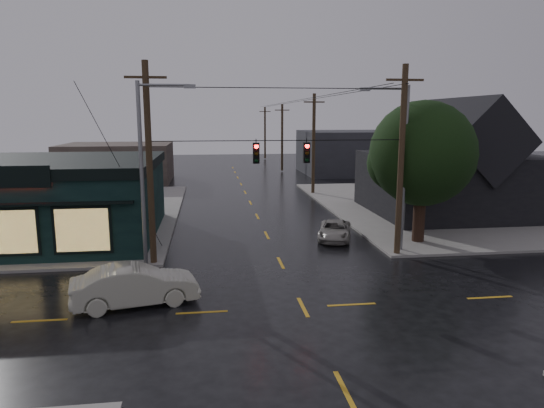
{
  "coord_description": "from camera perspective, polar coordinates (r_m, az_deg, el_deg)",
  "views": [
    {
      "loc": [
        -3.63,
        -17.96,
        7.5
      ],
      "look_at": [
        -0.47,
        5.91,
        3.14
      ],
      "focal_mm": 32.0,
      "sensor_mm": 36.0,
      "label": 1
    }
  ],
  "objects": [
    {
      "name": "ground_plane",
      "position": [
        19.8,
        3.67,
        -12.02
      ],
      "size": [
        160.0,
        160.0,
        0.0
      ],
      "primitive_type": "plane",
      "color": "black"
    },
    {
      "name": "sidewalk_ne",
      "position": [
        45.32,
        24.01,
        -0.06
      ],
      "size": [
        28.0,
        28.0,
        0.15
      ],
      "primitive_type": "cube",
      "color": "gray",
      "rests_on": "ground"
    },
    {
      "name": "pizza_shop",
      "position": [
        33.3,
        -27.42,
        0.57
      ],
      "size": [
        16.3,
        12.34,
        4.9
      ],
      "color": "black",
      "rests_on": "ground"
    },
    {
      "name": "ne_building",
      "position": [
        39.73,
        20.54,
        5.24
      ],
      "size": [
        12.6,
        11.6,
        8.75
      ],
      "color": "black",
      "rests_on": "ground"
    },
    {
      "name": "corner_tree",
      "position": [
        29.6,
        17.28,
        5.65
      ],
      "size": [
        6.13,
        6.13,
        8.3
      ],
      "color": "black",
      "rests_on": "ground"
    },
    {
      "name": "utility_pole_nw",
      "position": [
        25.74,
        -13.72,
        -6.98
      ],
      "size": [
        2.0,
        0.32,
        10.15
      ],
      "primitive_type": null,
      "color": "#352817",
      "rests_on": "ground"
    },
    {
      "name": "utility_pole_ne",
      "position": [
        27.51,
        14.45,
        -5.89
      ],
      "size": [
        2.0,
        0.32,
        10.15
      ],
      "primitive_type": null,
      "color": "#352817",
      "rests_on": "ground"
    },
    {
      "name": "utility_pole_far_a",
      "position": [
        47.66,
        4.82,
        1.17
      ],
      "size": [
        2.0,
        0.32,
        9.65
      ],
      "primitive_type": null,
      "color": "#352817",
      "rests_on": "ground"
    },
    {
      "name": "utility_pole_far_b",
      "position": [
        67.15,
        1.18,
        3.85
      ],
      "size": [
        2.0,
        0.32,
        9.15
      ],
      "primitive_type": null,
      "color": "#352817",
      "rests_on": "ground"
    },
    {
      "name": "utility_pole_far_c",
      "position": [
        86.88,
        -0.82,
        5.31
      ],
      "size": [
        2.0,
        0.32,
        9.15
      ],
      "primitive_type": null,
      "color": "#352817",
      "rests_on": "ground"
    },
    {
      "name": "span_signal_assembly",
      "position": [
        24.81,
        1.11,
        6.09
      ],
      "size": [
        13.0,
        0.48,
        1.23
      ],
      "color": "black",
      "rests_on": "ground"
    },
    {
      "name": "streetlight_nw",
      "position": [
        25.12,
        -14.57,
        -7.45
      ],
      "size": [
        5.4,
        0.3,
        9.15
      ],
      "primitive_type": null,
      "color": "slate",
      "rests_on": "ground"
    },
    {
      "name": "streetlight_ne",
      "position": [
        28.32,
        14.86,
        -5.45
      ],
      "size": [
        5.4,
        0.3,
        9.15
      ],
      "primitive_type": null,
      "color": "slate",
      "rests_on": "ground"
    },
    {
      "name": "bg_building_west",
      "position": [
        59.12,
        -17.67,
        4.64
      ],
      "size": [
        12.0,
        10.0,
        4.4
      ],
      "primitive_type": "cube",
      "color": "#372A28",
      "rests_on": "ground"
    },
    {
      "name": "bg_building_east",
      "position": [
        66.11,
        9.8,
        6.04
      ],
      "size": [
        14.0,
        12.0,
        5.6
      ],
      "primitive_type": "cube",
      "color": "#28282D",
      "rests_on": "ground"
    },
    {
      "name": "sedan_cream",
      "position": [
        20.46,
        -15.76,
        -9.2
      ],
      "size": [
        5.23,
        2.79,
        1.64
      ],
      "primitive_type": "imported",
      "rotation": [
        0.0,
        0.0,
        1.79
      ],
      "color": "#B2B19C",
      "rests_on": "ground"
    },
    {
      "name": "suv_silver",
      "position": [
        30.2,
        7.39,
        -3.09
      ],
      "size": [
        3.03,
        4.46,
        1.13
      ],
      "primitive_type": "imported",
      "rotation": [
        0.0,
        0.0,
        -0.31
      ],
      "color": "gray",
      "rests_on": "ground"
    }
  ]
}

